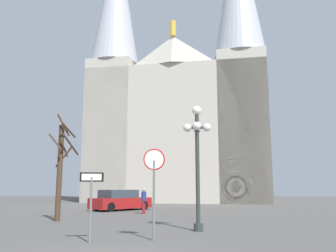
# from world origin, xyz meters

# --- Properties ---
(cathedral) EXTENTS (21.05, 12.56, 34.98)m
(cathedral) POSITION_xyz_m (-0.74, 33.41, 11.56)
(cathedral) COLOR #BCB5A5
(cathedral) RESTS_ON ground
(stop_sign) EXTENTS (0.71, 0.13, 2.92)m
(stop_sign) POSITION_xyz_m (0.77, 3.93, 2.02)
(stop_sign) COLOR slate
(stop_sign) RESTS_ON ground
(one_way_arrow_sign) EXTENTS (0.71, 0.23, 2.12)m
(one_way_arrow_sign) POSITION_xyz_m (-1.10, 3.26, 1.42)
(one_way_arrow_sign) COLOR slate
(one_way_arrow_sign) RESTS_ON ground
(street_lamp) EXTENTS (1.11, 1.11, 4.92)m
(street_lamp) POSITION_xyz_m (2.14, 6.45, 3.15)
(street_lamp) COLOR #2D3833
(street_lamp) RESTS_ON ground
(bare_tree) EXTENTS (1.38, 1.28, 5.35)m
(bare_tree) POSITION_xyz_m (-4.89, 9.75, 2.67)
(bare_tree) COLOR #473323
(bare_tree) RESTS_ON ground
(parked_car_near_red) EXTENTS (4.28, 4.69, 1.48)m
(parked_car_near_red) POSITION_xyz_m (-3.87, 18.42, 0.70)
(parked_car_near_red) COLOR maroon
(parked_car_near_red) RESTS_ON ground
(pedestrian_walking) EXTENTS (0.32, 0.32, 1.60)m
(pedestrian_walking) POSITION_xyz_m (-1.54, 15.18, 0.97)
(pedestrian_walking) COLOR maroon
(pedestrian_walking) RESTS_ON ground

